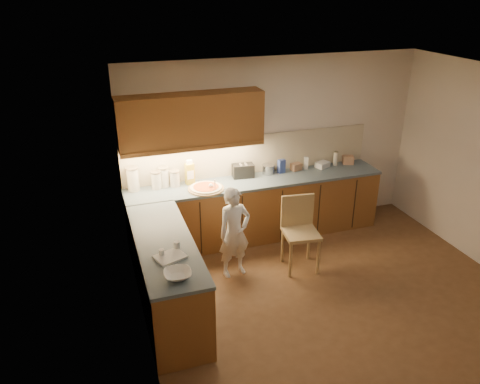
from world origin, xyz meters
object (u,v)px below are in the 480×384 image
(toaster, at_px, (243,171))
(pizza_on_board, at_px, (206,188))
(child, at_px, (234,233))
(oil_jug, at_px, (190,173))
(wooden_chair, at_px, (299,227))

(toaster, bearing_deg, pizza_on_board, -150.85)
(child, distance_m, toaster, 1.18)
(child, height_order, oil_jug, oil_jug)
(child, bearing_deg, toaster, 54.05)
(pizza_on_board, height_order, wooden_chair, pizza_on_board)
(pizza_on_board, height_order, oil_jug, oil_jug)
(pizza_on_board, relative_size, wooden_chair, 0.50)
(child, height_order, toaster, child)
(oil_jug, distance_m, toaster, 0.79)
(child, xyz_separation_m, wooden_chair, (0.88, -0.07, -0.04))
(pizza_on_board, height_order, child, child)
(wooden_chair, xyz_separation_m, toaster, (-0.42, 1.08, 0.45))
(oil_jug, bearing_deg, toaster, 0.30)
(pizza_on_board, xyz_separation_m, toaster, (0.63, 0.27, 0.08))
(wooden_chair, height_order, oil_jug, oil_jug)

